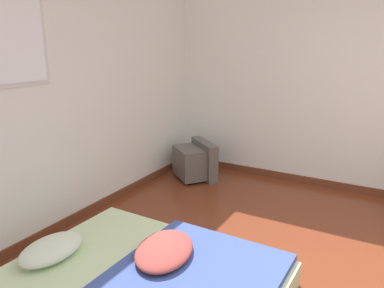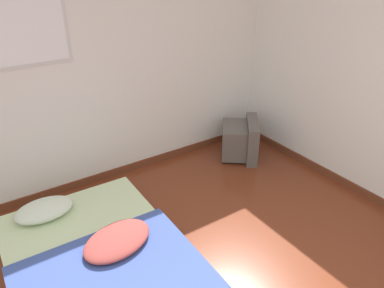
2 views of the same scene
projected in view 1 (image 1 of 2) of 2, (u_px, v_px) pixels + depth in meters
wall_back at (41, 96)px, 3.28m from camera, size 7.25×0.08×2.60m
mattress_bed at (148, 279)px, 2.67m from camera, size 1.37×1.89×0.34m
crt_tv at (195, 161)px, 4.92m from camera, size 0.68×0.69×0.49m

